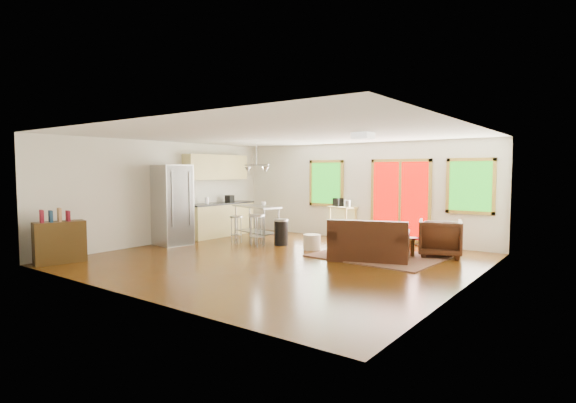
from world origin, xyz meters
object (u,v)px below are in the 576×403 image
Objects in this scene: loveseat at (369,244)px; kitchen_cart at (342,211)px; armchair at (440,236)px; coffee_table at (389,238)px; rug at (378,256)px; island at (256,217)px; ottoman at (378,243)px; refrigerator at (172,205)px.

kitchen_cart is (-1.95, 2.31, 0.41)m from loveseat.
coffee_table is at bearing 9.51° from armchair.
kitchen_cart is at bearing 143.27° from coffee_table.
loveseat is 3.05m from kitchen_cart.
rug is 2.87× the size of armchair.
coffee_table is 3.67m from island.
island reaches higher than coffee_table.
island is at bearing -171.67° from ottoman.
rug is 5.20m from refrigerator.
refrigerator reaches higher than rug.
loveseat is 2.03× the size of armchair.
rug is at bearing 25.65° from refrigerator.
loveseat is 0.91× the size of refrigerator.
island is (1.32, 1.70, -0.36)m from refrigerator.
kitchen_cart is (-1.95, 1.88, 0.74)m from rug.
loveseat reaches higher than rug.
coffee_table is at bearing 28.72° from refrigerator.
kitchen_cart is at bearing -37.43° from armchair.
refrigerator reaches higher than ottoman.
island reaches higher than armchair.
ottoman is 5.13m from refrigerator.
island is at bearing 151.81° from loveseat.
armchair is 0.45× the size of refrigerator.
ottoman is 0.52× the size of kitchen_cart.
rug is at bearing -64.79° from ottoman.
rug is 2.08× the size of coffee_table.
refrigerator reaches higher than loveseat.
rug is 1.42m from armchair.
armchair is 4.66m from island.
loveseat is at bearing 20.93° from refrigerator.
coffee_table is (0.11, 0.77, 0.03)m from loveseat.
ottoman is at bearing 115.21° from rug.
loveseat is 5.03m from refrigerator.
loveseat is 1.65× the size of kitchen_cart.
refrigerator is (-4.57, -2.17, 0.81)m from ottoman.
rug is at bearing 70.97° from loveseat.
coffee_table is 0.52m from ottoman.
ottoman is (-0.29, 1.04, -0.15)m from loveseat.
coffee_table is 1.12× the size of kitchen_cart.
coffee_table is at bearing -36.73° from kitchen_cart.
island is (-3.54, 0.13, 0.62)m from rug.
loveseat is 0.78m from coffee_table.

